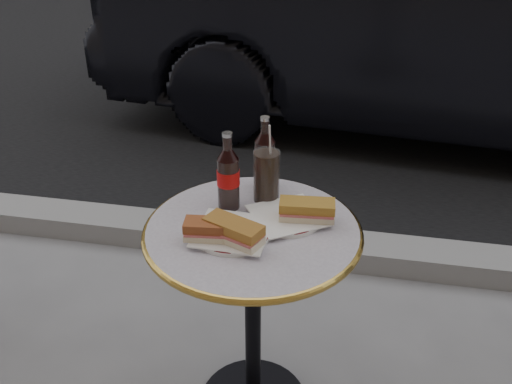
% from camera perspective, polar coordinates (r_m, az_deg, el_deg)
% --- Properties ---
extents(asphalt_road, '(40.00, 8.00, 0.00)m').
position_cam_1_polar(asphalt_road, '(6.52, 8.56, 15.20)').
color(asphalt_road, black).
rests_on(asphalt_road, ground).
extents(curb, '(40.00, 0.20, 0.12)m').
position_cam_1_polar(curb, '(2.73, 3.40, -5.31)').
color(curb, gray).
rests_on(curb, ground).
extents(bistro_table, '(0.62, 0.62, 0.73)m').
position_cam_1_polar(bistro_table, '(1.83, -0.30, -13.17)').
color(bistro_table, '#BAB2C4').
rests_on(bistro_table, ground).
extents(plate_left, '(0.25, 0.25, 0.01)m').
position_cam_1_polar(plate_left, '(1.57, -2.35, -4.17)').
color(plate_left, white).
rests_on(plate_left, bistro_table).
extents(plate_right, '(0.26, 0.26, 0.01)m').
position_cam_1_polar(plate_right, '(1.64, 3.12, -2.58)').
color(plate_right, white).
rests_on(plate_right, bistro_table).
extents(sandwich_left_a, '(0.15, 0.09, 0.05)m').
position_cam_1_polar(sandwich_left_a, '(1.53, -4.42, -3.88)').
color(sandwich_left_a, brown).
rests_on(sandwich_left_a, plate_left).
extents(sandwich_left_b, '(0.18, 0.13, 0.06)m').
position_cam_1_polar(sandwich_left_b, '(1.52, -2.25, -4.02)').
color(sandwich_left_b, '#996327').
rests_on(sandwich_left_b, plate_left).
extents(sandwich_right, '(0.16, 0.09, 0.05)m').
position_cam_1_polar(sandwich_right, '(1.62, 5.11, -1.90)').
color(sandwich_right, '#A6752A').
rests_on(sandwich_right, plate_right).
extents(cola_bottle_left, '(0.08, 0.08, 0.24)m').
position_cam_1_polar(cola_bottle_left, '(1.65, -2.81, 2.12)').
color(cola_bottle_left, black).
rests_on(cola_bottle_left, bistro_table).
extents(cola_bottle_right, '(0.07, 0.07, 0.24)m').
position_cam_1_polar(cola_bottle_right, '(1.76, 0.88, 3.96)').
color(cola_bottle_right, black).
rests_on(cola_bottle_right, bistro_table).
extents(cola_glass, '(0.10, 0.10, 0.16)m').
position_cam_1_polar(cola_glass, '(1.70, 1.05, 1.62)').
color(cola_glass, black).
rests_on(cola_glass, bistro_table).
extents(parked_car, '(2.07, 4.76, 1.52)m').
position_cam_1_polar(parked_car, '(4.09, 19.55, 16.12)').
color(parked_car, black).
rests_on(parked_car, ground).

